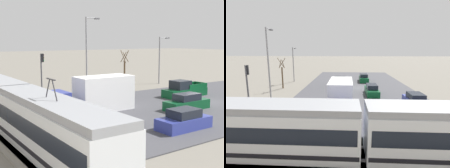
{
  "view_description": "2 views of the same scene",
  "coord_description": "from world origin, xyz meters",
  "views": [
    {
      "loc": [
        -21.58,
        26.54,
        6.56
      ],
      "look_at": [
        4.11,
        8.83,
        2.15
      ],
      "focal_mm": 50.0,
      "sensor_mm": 36.0,
      "label": 1
    },
    {
      "loc": [
        1.65,
        29.68,
        6.51
      ],
      "look_at": [
        2.86,
        8.32,
        2.34
      ],
      "focal_mm": 28.0,
      "sensor_mm": 36.0,
      "label": 2
    }
  ],
  "objects": [
    {
      "name": "sedan_car_0",
      "position": [
        -1.89,
        4.42,
        0.7
      ],
      "size": [
        1.71,
        4.66,
        1.51
      ],
      "color": "#0C4723",
      "rests_on": "ground"
    },
    {
      "name": "box_truck",
      "position": [
        2.4,
        12.19,
        1.55
      ],
      "size": [
        2.51,
        9.18,
        3.18
      ],
      "color": "navy",
      "rests_on": "ground"
    },
    {
      "name": "sedan_car_2",
      "position": [
        -6.26,
        9.58,
        0.7
      ],
      "size": [
        1.84,
        4.24,
        1.51
      ],
      "rotation": [
        0.0,
        0.0,
        3.14
      ],
      "color": "navy",
      "rests_on": "ground"
    },
    {
      "name": "sedan_car_1",
      "position": [
        -1.65,
        -6.39,
        0.73
      ],
      "size": [
        1.73,
        4.55,
        1.59
      ],
      "rotation": [
        0.0,
        0.0,
        3.14
      ],
      "color": "#0C4723",
      "rests_on": "ground"
    },
    {
      "name": "street_lamp_mid_block",
      "position": [
        12.14,
        6.96,
        5.33
      ],
      "size": [
        0.36,
        1.95,
        9.38
      ],
      "color": "gray",
      "rests_on": "ground"
    },
    {
      "name": "street_lamp_near_crossing",
      "position": [
        12.91,
        -6.11,
        4.12
      ],
      "size": [
        0.36,
        1.95,
        7.03
      ],
      "color": "gray",
      "rests_on": "ground"
    },
    {
      "name": "pickup_truck",
      "position": [
        2.98,
        -0.55,
        0.8
      ],
      "size": [
        1.91,
        5.7,
        1.91
      ],
      "color": "#0C4723",
      "rests_on": "ground"
    },
    {
      "name": "street_tree",
      "position": [
        12.84,
        0.7,
        2.37
      ],
      "size": [
        1.23,
        1.02,
        5.2
      ],
      "color": "brown",
      "rests_on": "ground"
    },
    {
      "name": "ground_plane",
      "position": [
        0.0,
        0.0,
        0.0
      ],
      "size": [
        320.0,
        320.0,
        0.0
      ],
      "primitive_type": "plane",
      "color": "slate"
    },
    {
      "name": "traffic_light_pole",
      "position": [
        11.56,
        13.25,
        3.29
      ],
      "size": [
        0.28,
        0.47,
        5.06
      ],
      "color": "#47474C",
      "rests_on": "ground"
    },
    {
      "name": "road_surface",
      "position": [
        0.0,
        0.0,
        0.04
      ],
      "size": [
        18.25,
        42.95,
        0.08
      ],
      "color": "#424247",
      "rests_on": "ground"
    },
    {
      "name": "light_rail_tram",
      "position": [
        0.72,
        19.73,
        1.66
      ],
      "size": [
        25.88,
        2.72,
        4.39
      ],
      "color": "silver",
      "rests_on": "ground"
    },
    {
      "name": "rail_bed",
      "position": [
        0.0,
        19.73,
        0.05
      ],
      "size": [
        72.06,
        4.4,
        0.22
      ],
      "color": "gray",
      "rests_on": "ground"
    }
  ]
}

